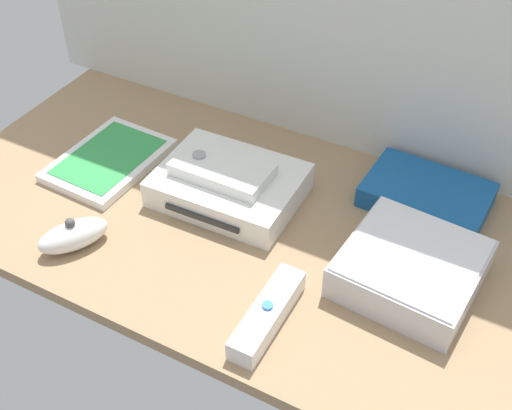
{
  "coord_description": "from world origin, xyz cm",
  "views": [
    {
      "loc": [
        33.35,
        -61.83,
        66.21
      ],
      "look_at": [
        0.0,
        0.0,
        4.0
      ],
      "focal_mm": 46.58,
      "sensor_mm": 36.0,
      "label": 1
    }
  ],
  "objects_px": {
    "network_router": "(427,195)",
    "remote_classic_pad": "(222,169)",
    "game_console": "(229,185)",
    "mini_computer": "(410,270)",
    "game_case": "(109,160)",
    "remote_nunchuk": "(73,235)",
    "remote_wand": "(268,314)"
  },
  "relations": [
    {
      "from": "mini_computer",
      "to": "network_router",
      "type": "xyz_separation_m",
      "value": [
        -0.03,
        0.17,
        -0.01
      ]
    },
    {
      "from": "remote_wand",
      "to": "game_case",
      "type": "bearing_deg",
      "value": 155.87
    },
    {
      "from": "network_router",
      "to": "remote_nunchuk",
      "type": "distance_m",
      "value": 0.52
    },
    {
      "from": "remote_wand",
      "to": "remote_nunchuk",
      "type": "xyz_separation_m",
      "value": [
        -0.3,
        -0.01,
        0.01
      ]
    },
    {
      "from": "game_console",
      "to": "remote_wand",
      "type": "distance_m",
      "value": 0.25
    },
    {
      "from": "network_router",
      "to": "remote_classic_pad",
      "type": "distance_m",
      "value": 0.31
    },
    {
      "from": "mini_computer",
      "to": "game_case",
      "type": "bearing_deg",
      "value": 177.68
    },
    {
      "from": "game_console",
      "to": "remote_wand",
      "type": "relative_size",
      "value": 1.44
    },
    {
      "from": "game_console",
      "to": "remote_nunchuk",
      "type": "bearing_deg",
      "value": -126.59
    },
    {
      "from": "remote_wand",
      "to": "remote_nunchuk",
      "type": "height_order",
      "value": "remote_nunchuk"
    },
    {
      "from": "game_console",
      "to": "game_case",
      "type": "bearing_deg",
      "value": -175.44
    },
    {
      "from": "game_console",
      "to": "remote_nunchuk",
      "type": "distance_m",
      "value": 0.24
    },
    {
      "from": "remote_nunchuk",
      "to": "remote_classic_pad",
      "type": "xyz_separation_m",
      "value": [
        0.13,
        0.19,
        0.03
      ]
    },
    {
      "from": "game_console",
      "to": "network_router",
      "type": "bearing_deg",
      "value": 23.62
    },
    {
      "from": "mini_computer",
      "to": "remote_nunchuk",
      "type": "bearing_deg",
      "value": -160.64
    },
    {
      "from": "remote_nunchuk",
      "to": "remote_classic_pad",
      "type": "bearing_deg",
      "value": 86.7
    },
    {
      "from": "mini_computer",
      "to": "remote_nunchuk",
      "type": "relative_size",
      "value": 1.69
    },
    {
      "from": "game_case",
      "to": "remote_nunchuk",
      "type": "height_order",
      "value": "remote_nunchuk"
    },
    {
      "from": "mini_computer",
      "to": "remote_wand",
      "type": "xyz_separation_m",
      "value": [
        -0.13,
        -0.14,
        -0.01
      ]
    },
    {
      "from": "mini_computer",
      "to": "remote_nunchuk",
      "type": "xyz_separation_m",
      "value": [
        -0.43,
        -0.15,
        -0.01
      ]
    },
    {
      "from": "network_router",
      "to": "remote_wand",
      "type": "bearing_deg",
      "value": -106.11
    },
    {
      "from": "game_console",
      "to": "game_case",
      "type": "relative_size",
      "value": 1.1
    },
    {
      "from": "mini_computer",
      "to": "network_router",
      "type": "height_order",
      "value": "mini_computer"
    },
    {
      "from": "network_router",
      "to": "remote_classic_pad",
      "type": "xyz_separation_m",
      "value": [
        -0.28,
        -0.13,
        0.04
      ]
    },
    {
      "from": "game_case",
      "to": "network_router",
      "type": "relative_size",
      "value": 1.05
    },
    {
      "from": "game_console",
      "to": "network_router",
      "type": "relative_size",
      "value": 1.16
    },
    {
      "from": "game_case",
      "to": "remote_wand",
      "type": "relative_size",
      "value": 1.32
    },
    {
      "from": "game_console",
      "to": "mini_computer",
      "type": "distance_m",
      "value": 0.3
    },
    {
      "from": "mini_computer",
      "to": "remote_wand",
      "type": "bearing_deg",
      "value": -132.84
    },
    {
      "from": "game_case",
      "to": "remote_classic_pad",
      "type": "xyz_separation_m",
      "value": [
        0.2,
        0.02,
        0.05
      ]
    },
    {
      "from": "mini_computer",
      "to": "game_case",
      "type": "distance_m",
      "value": 0.51
    },
    {
      "from": "game_console",
      "to": "remote_nunchuk",
      "type": "xyz_separation_m",
      "value": [
        -0.14,
        -0.2,
        -0.0
      ]
    }
  ]
}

